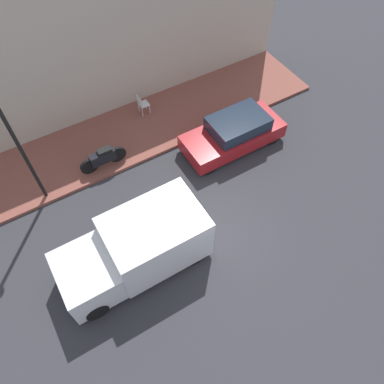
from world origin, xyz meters
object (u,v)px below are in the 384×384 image
(delivery_van, at_px, (136,249))
(motorcycle_black, at_px, (103,158))
(streetlamp, at_px, (4,119))
(cafe_chair, at_px, (142,104))
(parked_car, at_px, (234,133))

(delivery_van, height_order, motorcycle_black, delivery_van)
(delivery_van, bearing_deg, motorcycle_black, -8.81)
(delivery_van, distance_m, streetlamp, 5.19)
(delivery_van, distance_m, cafe_chair, 6.83)
(streetlamp, bearing_deg, delivery_van, -156.88)
(parked_car, bearing_deg, delivery_van, 116.21)
(motorcycle_black, relative_size, streetlamp, 0.34)
(parked_car, xyz_separation_m, delivery_van, (-2.69, 5.47, 0.35))
(cafe_chair, bearing_deg, motorcycle_black, 126.45)
(streetlamp, relative_size, cafe_chair, 6.04)
(motorcycle_black, bearing_deg, cafe_chair, -53.55)
(delivery_van, height_order, cafe_chair, delivery_van)
(motorcycle_black, height_order, streetlamp, streetlamp)
(motorcycle_black, bearing_deg, delivery_van, 171.19)
(parked_car, relative_size, delivery_van, 0.89)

